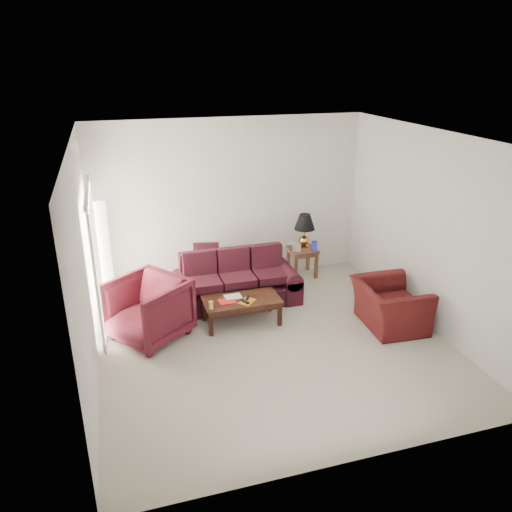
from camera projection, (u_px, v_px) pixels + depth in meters
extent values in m
plane|color=#BDB5A1|center=(272.00, 341.00, 7.45)|extent=(5.00, 5.00, 0.00)
cube|color=silver|center=(95.00, 261.00, 7.56)|extent=(0.10, 2.00, 2.16)
cube|color=black|center=(206.00, 255.00, 8.75)|extent=(0.48, 0.30, 0.47)
cube|color=white|center=(296.00, 248.00, 9.33)|extent=(0.16, 0.10, 0.16)
cylinder|color=#1C20B6|center=(314.00, 246.00, 9.39)|extent=(0.14, 0.14, 0.17)
cube|color=silver|center=(292.00, 243.00, 9.54)|extent=(0.18, 0.19, 0.05)
imported|color=#47101A|center=(148.00, 309.00, 7.39)|extent=(1.43, 1.43, 0.94)
imported|color=#3F0E0F|center=(390.00, 305.00, 7.77)|extent=(1.01, 1.14, 0.71)
cube|color=red|center=(227.00, 302.00, 7.72)|extent=(0.27, 0.20, 0.01)
cube|color=white|center=(233.00, 297.00, 7.88)|extent=(0.27, 0.20, 0.02)
cube|color=orange|center=(247.00, 301.00, 7.73)|extent=(0.32, 0.32, 0.01)
cube|color=black|center=(245.00, 301.00, 7.69)|extent=(0.12, 0.19, 0.02)
cube|color=black|center=(248.00, 297.00, 7.81)|extent=(0.11, 0.16, 0.02)
cylinder|color=yellow|center=(211.00, 305.00, 7.49)|extent=(0.09, 0.09, 0.12)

